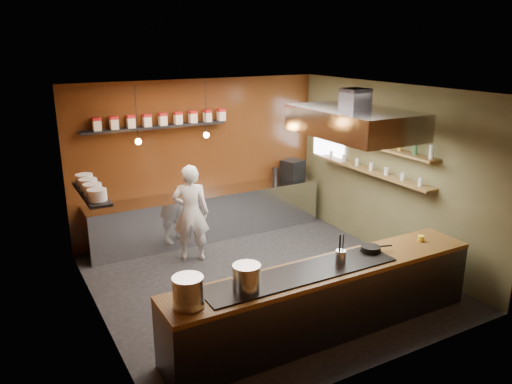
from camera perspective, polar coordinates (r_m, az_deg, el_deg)
floor at (r=8.05m, az=0.99°, el=-10.20°), size 5.00×5.00×0.00m
back_wall at (r=9.66m, az=-6.40°, el=3.85°), size 5.00×0.00×5.00m
left_wall at (r=6.66m, az=-17.95°, el=-2.97°), size 0.00×5.00×5.00m
right_wall at (r=8.96m, az=15.04°, el=2.32°), size 0.00×5.00×5.00m
ceiling at (r=7.20m, az=1.11°, el=11.57°), size 5.00×5.00×0.00m
window_pane at (r=10.10m, az=8.35°, el=6.67°), size 0.00×1.00×1.00m
prep_counter at (r=9.66m, az=-5.44°, el=-2.61°), size 4.60×0.65×0.90m
pass_counter at (r=6.66m, az=8.02°, el=-12.05°), size 4.40×0.72×0.94m
tin_shelf at (r=9.09m, az=-11.47°, el=7.29°), size 2.60×0.26×0.04m
plate_shelf at (r=7.61m, az=-18.34°, el=-0.14°), size 0.30×1.40×0.04m
bottle_shelf_upper at (r=8.97m, az=13.19°, el=5.23°), size 0.26×2.80×0.04m
bottle_shelf_lower at (r=9.08m, az=12.99°, el=2.33°), size 0.26×2.80×0.04m
extractor_hood at (r=7.68m, az=11.13°, el=7.87°), size 1.20×2.00×0.72m
pendant_left at (r=8.34m, az=-13.32°, el=5.98°), size 0.10×0.10×0.95m
pendant_right at (r=8.73m, az=-5.70°, el=6.83°), size 0.10×0.10×0.95m
storage_tins at (r=9.12m, az=-10.61°, el=8.20°), size 2.43×0.13×0.22m
plate_stacks at (r=7.58m, az=-18.40°, el=0.58°), size 0.26×1.16×0.16m
bottles at (r=8.95m, az=13.25°, el=6.11°), size 0.06×2.66×0.24m
wine_glasses at (r=9.06m, az=13.02°, el=2.85°), size 0.07×2.37×0.13m
stockpot_large at (r=5.48m, az=-7.75°, el=-11.19°), size 0.42×0.42×0.33m
stockpot_small at (r=5.76m, az=-1.07°, el=-9.73°), size 0.34×0.34×0.31m
utensil_crock at (r=6.51m, az=9.65°, el=-7.31°), size 0.17×0.17×0.17m
frying_pan at (r=6.97m, az=13.00°, el=-6.32°), size 0.44×0.28×0.07m
butter_jar at (r=7.53m, az=18.32°, el=-5.06°), size 0.11×0.11×0.08m
espresso_machine at (r=10.44m, az=4.21°, el=2.61°), size 0.48×0.46×0.39m
chef at (r=8.58m, az=-7.46°, el=-2.40°), size 0.73×0.63×1.70m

